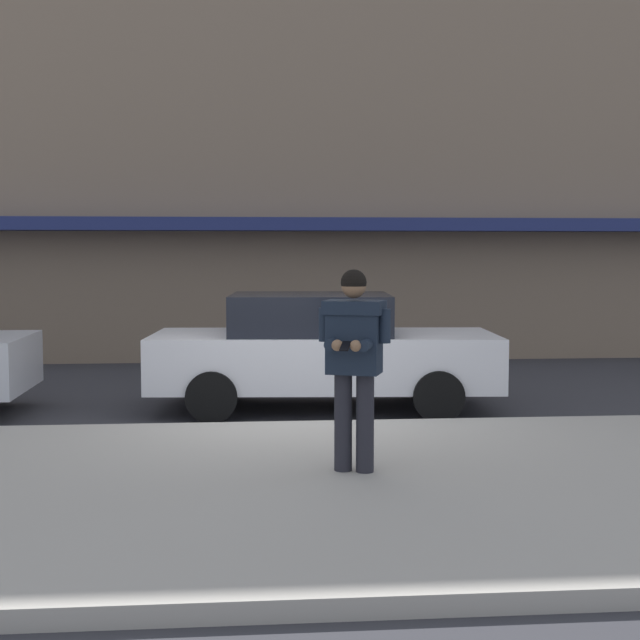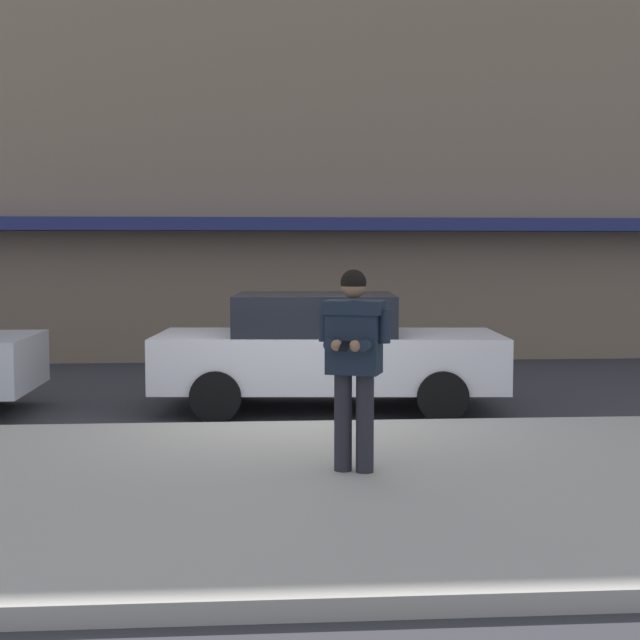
% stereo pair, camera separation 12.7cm
% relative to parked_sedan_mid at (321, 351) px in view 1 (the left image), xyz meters
% --- Properties ---
extents(ground_plane, '(80.00, 80.00, 0.00)m').
position_rel_parked_sedan_mid_xyz_m(ground_plane, '(-0.47, -1.28, -0.79)').
color(ground_plane, '#333338').
extents(sidewalk, '(32.00, 5.30, 0.14)m').
position_rel_parked_sedan_mid_xyz_m(sidewalk, '(0.53, -4.13, -0.72)').
color(sidewalk, '#A8A399').
rests_on(sidewalk, ground).
extents(curb_paint_line, '(28.00, 0.12, 0.01)m').
position_rel_parked_sedan_mid_xyz_m(curb_paint_line, '(0.53, -1.23, -0.79)').
color(curb_paint_line, silver).
rests_on(curb_paint_line, ground).
extents(storefront_facade, '(28.00, 4.70, 13.19)m').
position_rel_parked_sedan_mid_xyz_m(storefront_facade, '(0.53, 7.21, 5.79)').
color(storefront_facade, '#84705B').
rests_on(storefront_facade, ground).
extents(parked_sedan_mid, '(4.62, 2.18, 1.54)m').
position_rel_parked_sedan_mid_xyz_m(parked_sedan_mid, '(0.00, 0.00, 0.00)').
color(parked_sedan_mid, silver).
rests_on(parked_sedan_mid, ground).
extents(man_texting_on_phone, '(0.62, 0.65, 1.81)m').
position_rel_parked_sedan_mid_xyz_m(man_texting_on_phone, '(-0.05, -3.89, 0.46)').
color(man_texting_on_phone, '#23232B').
rests_on(man_texting_on_phone, sidewalk).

